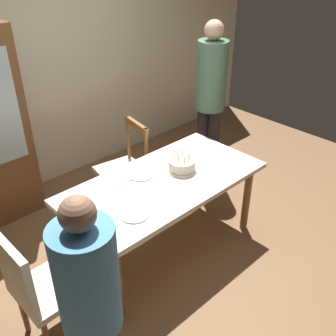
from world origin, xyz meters
The scene contains 12 objects.
ground centered at (0.00, 0.00, 0.00)m, with size 6.40×6.40×0.00m, color brown.
back_wall centered at (0.00, 1.85, 1.30)m, with size 6.40×0.10×2.60m, color beige.
dining_table centered at (0.00, 0.00, 0.66)m, with size 1.74×0.87×0.75m.
birthday_cake centered at (0.23, 0.01, 0.80)m, with size 0.28×0.28×0.17m.
plate_near_celebrant centered at (-0.48, -0.20, 0.75)m, with size 0.22×0.22×0.01m, color white.
plate_far_side centered at (-0.09, 0.20, 0.75)m, with size 0.22×0.22×0.01m, color white.
fork_near_celebrant centered at (-0.64, -0.21, 0.75)m, with size 0.18×0.02×0.01m, color silver.
fork_far_side centered at (-0.25, 0.20, 0.75)m, with size 0.18×0.02×0.01m, color silver.
chair_spindle_back centered at (0.14, 0.75, 0.46)m, with size 0.51×0.51×0.95m.
chair_upholstered centered at (-1.26, -0.13, 0.53)m, with size 0.45×0.45×0.95m.
person_celebrant centered at (-1.23, -0.77, 0.89)m, with size 0.32×0.32×1.57m.
person_guest centered at (1.23, 0.57, 1.04)m, with size 0.32×0.32×1.81m.
Camera 1 is at (-1.89, -2.04, 2.54)m, focal length 41.98 mm.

